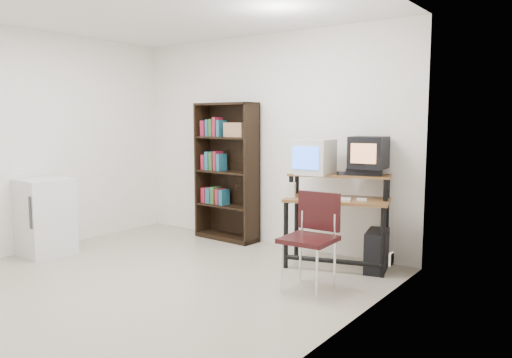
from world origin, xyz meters
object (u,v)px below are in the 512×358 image
Objects in this scene: school_chair at (313,230)px; bookshelf at (228,170)px; crt_tv at (369,153)px; computer_desk at (337,204)px; crt_monitor at (313,157)px; pc_tower at (377,251)px; mini_fridge at (45,217)px.

bookshelf is (-1.87, 1.05, 0.36)m from school_chair.
school_chair is (-0.11, -0.96, -0.67)m from crt_tv.
school_chair is (0.14, -0.78, -0.12)m from computer_desk.
crt_tv is at bearing 11.30° from crt_monitor.
crt_tv is 0.87× the size of pc_tower.
computer_desk is 0.63m from crt_tv.
crt_monitor reaches higher than mini_fridge.
bookshelf is 2.26m from mini_fridge.
computer_desk is 3.02× the size of crt_tv.
mini_fridge is (-1.22, -1.84, -0.47)m from bookshelf.
pc_tower is (0.41, 0.09, -0.46)m from computer_desk.
bookshelf is (-1.98, 0.09, -0.31)m from crt_tv.
crt_tv is at bearing 135.72° from pc_tower.
school_chair is 2.17m from bookshelf.
pc_tower is at bearing 70.59° from school_chair.
school_chair reaches higher than mini_fridge.
crt_monitor is 1.19m from pc_tower.
crt_monitor is 1.47m from bookshelf.
pc_tower is 0.25× the size of bookshelf.
mini_fridge is (-2.94, -1.57, -0.23)m from computer_desk.
pc_tower is 0.51× the size of school_chair.
crt_monitor is at bearing -7.97° from bookshelf.
crt_tv is 1.17m from school_chair.
bookshelf reaches higher than mini_fridge.
mini_fridge reaches higher than pc_tower.
bookshelf reaches higher than computer_desk.
bookshelf reaches higher than pc_tower.
bookshelf is 2.00× the size of mini_fridge.
crt_monitor is 1.09m from school_chair.
pc_tower is at bearing -2.03° from bookshelf.
school_chair is (0.45, -0.78, -0.61)m from crt_monitor.
crt_monitor reaches higher than computer_desk.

